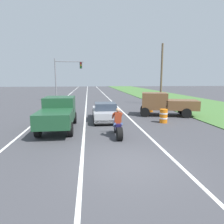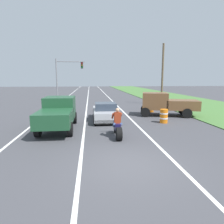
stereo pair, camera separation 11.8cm
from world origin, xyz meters
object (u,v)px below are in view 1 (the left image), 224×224
Objects in this scene: motorcycle_with_rider at (118,127)px; pickup_truck_right_shoulder_brown at (165,103)px; construction_barrel_nearest at (164,116)px; pickup_truck_left_lane_dark_green at (58,112)px; traffic_light_mast_near at (64,73)px; sports_car_silver at (105,112)px; construction_barrel_mid at (150,107)px.

motorcycle_with_rider is 0.43× the size of pickup_truck_right_shoulder_brown.
construction_barrel_nearest is at bearing 40.49° from motorcycle_with_rider.
pickup_truck_left_lane_dark_green reaches higher than motorcycle_with_rider.
traffic_light_mast_near is at bearing 94.92° from pickup_truck_left_lane_dark_green.
pickup_truck_left_lane_dark_green is (-3.15, -2.55, 0.48)m from sports_car_silver.
pickup_truck_right_shoulder_brown is 0.86× the size of traffic_light_mast_near.
pickup_truck_right_shoulder_brown is (5.34, 1.40, 0.48)m from sports_car_silver.
sports_car_silver is 4.30× the size of construction_barrel_nearest.
traffic_light_mast_near reaches higher than construction_barrel_mid.
motorcycle_with_rider reaches higher than construction_barrel_nearest.
pickup_truck_right_shoulder_brown is at bearing 66.84° from construction_barrel_nearest.
motorcycle_with_rider is at bearing -75.67° from traffic_light_mast_near.
pickup_truck_left_lane_dark_green and pickup_truck_right_shoulder_brown have the same top height.
pickup_truck_right_shoulder_brown is at bearing 14.68° from sports_car_silver.
construction_barrel_mid is at bearing 61.93° from motorcycle_with_rider.
pickup_truck_left_lane_dark_green is 7.41m from construction_barrel_nearest.
sports_car_silver is 4.37m from construction_barrel_nearest.
sports_car_silver is 0.90× the size of pickup_truck_left_lane_dark_green.
sports_car_silver is (-0.31, 4.67, 0.04)m from motorcycle_with_rider.
sports_car_silver is 4.30× the size of construction_barrel_mid.
pickup_truck_right_shoulder_brown is 3.10m from construction_barrel_nearest.
sports_car_silver is at bearing 161.41° from construction_barrel_nearest.
traffic_light_mast_near is at bearing 129.78° from construction_barrel_mid.
construction_barrel_mid is (4.67, 3.52, -0.13)m from sports_car_silver.
construction_barrel_mid is (0.53, 4.91, 0.00)m from construction_barrel_nearest.
construction_barrel_nearest is 4.94m from construction_barrel_mid.
construction_barrel_nearest is (3.84, 3.28, -0.09)m from motorcycle_with_rider.
construction_barrel_nearest is (8.78, -16.10, -3.46)m from traffic_light_mast_near.
construction_barrel_mid is at bearing 83.86° from construction_barrel_nearest.
pickup_truck_left_lane_dark_green is 9.37m from pickup_truck_right_shoulder_brown.
motorcycle_with_rider is at bearing -31.45° from pickup_truck_left_lane_dark_green.
motorcycle_with_rider is 4.09m from pickup_truck_left_lane_dark_green.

